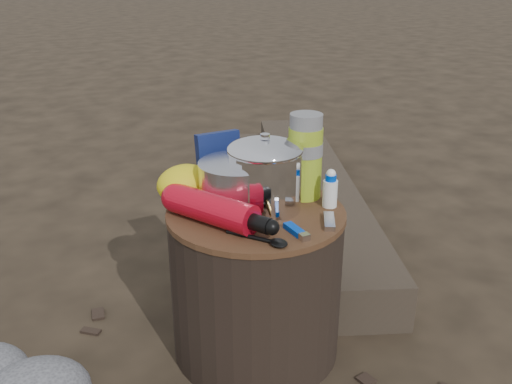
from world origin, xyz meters
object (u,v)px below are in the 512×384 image
stump (256,282)px  thermos (305,157)px  log_main (313,193)px  fuel_bottle (212,209)px  camping_pot (265,174)px  travel_mug (259,169)px

stump → thermos: size_ratio=2.02×
log_main → fuel_bottle: fuel_bottle is taller
camping_pot → thermos: (0.14, 0.01, 0.02)m
stump → travel_mug: 0.31m
stump → thermos: (0.16, 0.02, 0.33)m
thermos → travel_mug: size_ratio=1.93×
log_main → camping_pot: bearing=-107.4°
camping_pot → travel_mug: camping_pot is taller
stump → log_main: size_ratio=0.25×
stump → camping_pot: size_ratio=2.42×
camping_pot → fuel_bottle: 0.17m
log_main → fuel_bottle: (-0.84, -0.71, 0.39)m
camping_pot → travel_mug: (0.06, 0.12, -0.04)m
camping_pot → fuel_bottle: bearing=-175.7°
travel_mug → thermos: bearing=-55.1°
camping_pot → thermos: size_ratio=0.83×
log_main → thermos: size_ratio=8.03×
log_main → fuel_bottle: size_ratio=5.77×
thermos → camping_pot: bearing=-174.7°
stump → fuel_bottle: (-0.13, -0.01, 0.25)m
log_main → camping_pot: size_ratio=9.63×
travel_mug → stump: bearing=-124.7°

